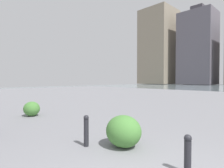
% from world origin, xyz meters
% --- Properties ---
extents(building_annex, '(11.73, 10.02, 28.46)m').
position_xyz_m(building_annex, '(25.07, -66.01, 13.20)').
color(building_annex, '#5B5660').
rests_on(building_annex, ground).
extents(building_highrise, '(12.62, 13.12, 30.67)m').
position_xyz_m(building_highrise, '(40.45, -64.63, 15.34)').
color(building_highrise, gray).
rests_on(building_highrise, ground).
extents(bollard_near, '(0.13, 0.13, 0.69)m').
position_xyz_m(bollard_near, '(0.52, -1.16, 0.36)').
color(bollard_near, '#232328').
rests_on(bollard_near, ground).
extents(bollard_mid, '(0.13, 0.13, 0.77)m').
position_xyz_m(bollard_mid, '(2.79, -0.63, 0.40)').
color(bollard_mid, '#232328').
rests_on(bollard_mid, ground).
extents(shrub_low, '(0.90, 0.81, 0.77)m').
position_xyz_m(shrub_low, '(2.13, -1.27, 0.38)').
color(shrub_low, '#477F38').
rests_on(shrub_low, ground).
extents(shrub_round, '(0.77, 0.69, 0.65)m').
position_xyz_m(shrub_round, '(7.51, -0.99, 0.33)').
color(shrub_round, '#477F38').
rests_on(shrub_round, ground).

